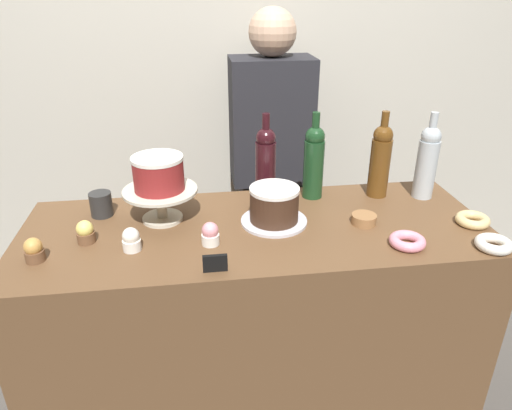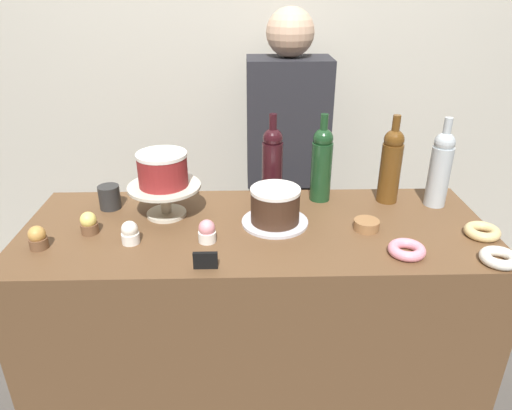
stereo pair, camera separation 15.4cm
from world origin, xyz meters
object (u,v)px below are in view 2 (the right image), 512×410
Objects in this scene: white_layer_cake at (163,169)px; donut_glazed at (482,232)px; donut_sugar at (499,258)px; barista_figure at (286,181)px; cupcake_strawberry at (207,232)px; cupcake_lemon at (89,223)px; cake_stand_pedestal at (165,194)px; wine_bottle_green at (322,163)px; donut_pink at (407,250)px; wine_bottle_dark_red at (272,163)px; chocolate_round_cake at (275,205)px; wine_bottle_clear at (440,168)px; cupcake_vanilla at (130,233)px; cookie_stack at (366,225)px; price_sign_chalkboard at (205,260)px; wine_bottle_amber at (391,164)px; cupcake_caramel at (38,238)px; coffee_cup_ceramic at (110,197)px.

donut_glazed is at bearing -9.71° from white_layer_cake.
barista_figure is (-0.54, 0.89, -0.12)m from donut_sugar.
cupcake_lemon is (-0.39, 0.06, 0.00)m from cupcake_strawberry.
wine_bottle_green reaches higher than cake_stand_pedestal.
donut_sugar is (0.26, -0.05, 0.00)m from donut_pink.
wine_bottle_dark_red is at bearing 177.86° from wine_bottle_green.
wine_bottle_dark_red is 0.57m from donut_pink.
barista_figure is at bearing 49.62° from white_layer_cake.
wine_bottle_green reaches higher than white_layer_cake.
cupcake_lemon is 0.66× the size of donut_glazed.
chocolate_round_cake reaches higher than cake_stand_pedestal.
wine_bottle_dark_red is at bearing 173.79° from wine_bottle_clear.
cupcake_vanilla is 1.00× the size of cupcake_strawberry.
wine_bottle_dark_red is at bearing 140.20° from cookie_stack.
cupcake_strawberry is at bearing 92.07° from price_sign_chalkboard.
wine_bottle_amber is at bearing 23.72° from cupcake_strawberry.
wine_bottle_amber reaches higher than cupcake_caramel.
wine_bottle_amber is 0.50m from donut_sugar.
white_layer_cake is at bearing 159.54° from donut_pink.
barista_figure is at bearing 43.94° from cupcake_lemon.
wine_bottle_amber is 1.06m from cupcake_lemon.
cake_stand_pedestal is 0.77× the size of wine_bottle_dark_red.
coffee_cup_ceramic is (-0.59, -0.06, -0.10)m from wine_bottle_dark_red.
donut_pink is at bearing -8.95° from cupcake_strawberry.
donut_pink is at bearing -20.46° from cake_stand_pedestal.
price_sign_chalkboard reaches higher than cookie_stack.
wine_bottle_green is at bearing 175.04° from wine_bottle_amber.
donut_sugar is at bearing -58.46° from barista_figure.
wine_bottle_clear is at bearing 96.24° from donut_sugar.
white_layer_cake is 0.57m from wine_bottle_green.
cookie_stack is (0.30, -0.05, -0.05)m from chocolate_round_cake.
cake_stand_pedestal is at bearing -130.38° from barista_figure.
price_sign_chalkboard is (-0.40, -0.46, -0.12)m from wine_bottle_green.
wine_bottle_clear is at bearing -6.21° from wine_bottle_dark_red.
wine_bottle_clear is 2.91× the size of donut_glazed.
donut_sugar is at bearing -11.72° from donut_pink.
donut_sugar is at bearing -83.76° from wine_bottle_clear.
wine_bottle_clear reaches higher than coffee_cup_ceramic.
wine_bottle_dark_red is 4.38× the size of cupcake_lemon.
wine_bottle_green is (0.18, 0.19, 0.07)m from chocolate_round_cake.
wine_bottle_green is 0.98m from cupcake_caramel.
wine_bottle_amber is at bearing 34.32° from price_sign_chalkboard.
donut_glazed is at bearing -10.92° from coffee_cup_ceramic.
price_sign_chalkboard is at bearing -64.83° from white_layer_cake.
cookie_stack is 0.99× the size of coffee_cup_ceramic.
white_layer_cake reaches higher than donut_pink.
cupcake_caramel is (-0.28, -0.02, 0.00)m from cupcake_vanilla.
barista_figure is at bearing 101.38° from wine_bottle_green.
cookie_stack is (0.68, -0.12, -0.16)m from white_layer_cake.
donut_pink is 0.89m from barista_figure.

